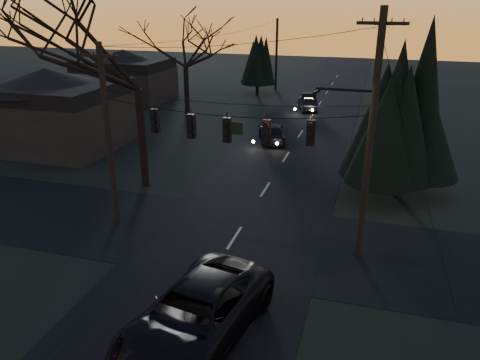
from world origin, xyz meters
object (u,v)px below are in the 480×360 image
(utility_pole_left, at_px, (118,221))
(utility_pole_far_r, at_px, (375,111))
(sedan_oncoming_a, at_px, (272,132))
(evergreen_right, at_px, (408,110))
(bare_tree_left, at_px, (135,46))
(utility_pole_right, at_px, (358,256))
(sedan_oncoming_b, at_px, (307,103))
(utility_pole_far_l, at_px, (275,90))
(suv_near, at_px, (196,314))

(utility_pole_left, relative_size, utility_pole_far_r, 1.00)
(utility_pole_far_r, distance_m, sedan_oncoming_a, 14.67)
(utility_pole_left, xyz_separation_m, evergreen_right, (13.16, 7.16, 4.83))
(utility_pole_left, relative_size, bare_tree_left, 0.76)
(utility_pole_right, relative_size, sedan_oncoming_a, 2.32)
(sedan_oncoming_b, bearing_deg, utility_pole_far_l, -78.73)
(utility_pole_far_r, distance_m, sedan_oncoming_b, 6.52)
(utility_pole_far_r, relative_size, suv_near, 1.31)
(utility_pole_far_r, xyz_separation_m, evergreen_right, (1.66, -20.84, 4.83))
(bare_tree_left, bearing_deg, utility_pole_far_l, 88.52)
(utility_pole_right, height_order, sedan_oncoming_a, utility_pole_right)
(evergreen_right, bearing_deg, suv_near, -114.62)
(evergreen_right, bearing_deg, utility_pole_left, -151.45)
(utility_pole_left, relative_size, suv_near, 1.31)
(evergreen_right, height_order, sedan_oncoming_a, evergreen_right)
(utility_pole_far_r, xyz_separation_m, sedan_oncoming_a, (-7.24, -12.74, 0.73))
(bare_tree_left, bearing_deg, utility_pole_far_r, 62.26)
(utility_pole_left, distance_m, evergreen_right, 15.74)
(utility_pole_right, relative_size, utility_pole_far_r, 1.18)
(evergreen_right, relative_size, sedan_oncoming_b, 2.08)
(evergreen_right, xyz_separation_m, sedan_oncoming_a, (-8.90, 8.10, -4.09))
(utility_pole_far_l, distance_m, suv_near, 43.26)
(utility_pole_left, bearing_deg, utility_pole_right, 0.00)
(suv_near, bearing_deg, sedan_oncoming_b, 103.15)
(utility_pole_far_l, bearing_deg, utility_pole_far_r, -34.82)
(suv_near, distance_m, sedan_oncoming_b, 33.20)
(utility_pole_left, distance_m, sedan_oncoming_b, 26.97)
(utility_pole_far_l, relative_size, suv_near, 1.23)
(bare_tree_left, relative_size, suv_near, 1.73)
(utility_pole_far_l, height_order, evergreen_right, evergreen_right)
(utility_pole_far_l, relative_size, bare_tree_left, 0.71)
(utility_pole_left, xyz_separation_m, utility_pole_far_r, (11.50, 28.00, 0.00))
(utility_pole_far_r, distance_m, utility_pole_far_l, 14.01)
(utility_pole_left, xyz_separation_m, sedan_oncoming_a, (4.26, 15.26, 0.73))
(evergreen_right, bearing_deg, bare_tree_left, -169.57)
(utility_pole_right, distance_m, utility_pole_far_r, 28.00)
(utility_pole_right, height_order, bare_tree_left, bare_tree_left)
(suv_near, distance_m, sedan_oncoming_a, 22.12)
(utility_pole_far_r, distance_m, evergreen_right, 21.46)
(utility_pole_right, distance_m, bare_tree_left, 15.30)
(utility_pole_right, relative_size, utility_pole_left, 1.18)
(utility_pole_far_l, height_order, bare_tree_left, bare_tree_left)
(bare_tree_left, relative_size, sedan_oncoming_a, 2.60)
(sedan_oncoming_a, bearing_deg, evergreen_right, 119.16)
(sedan_oncoming_a, height_order, sedan_oncoming_b, sedan_oncoming_a)
(utility_pole_far_r, bearing_deg, evergreen_right, -85.46)
(utility_pole_right, relative_size, sedan_oncoming_b, 2.46)
(utility_pole_left, height_order, sedan_oncoming_b, utility_pole_left)
(sedan_oncoming_b, bearing_deg, suv_near, 75.46)
(utility_pole_far_r, distance_m, suv_near, 35.04)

